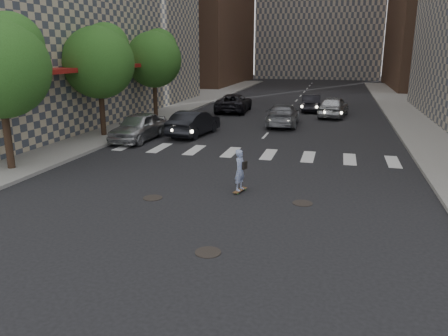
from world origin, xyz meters
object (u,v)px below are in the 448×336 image
object	(u,v)px
tree_c	(155,57)
traffic_car_b	(283,115)
tree_b	(100,59)
tree_a	(1,63)
silver_sedan	(139,127)
traffic_car_e	(311,103)
traffic_car_a	(194,123)
skateboarder	(240,170)
traffic_car_d	(334,107)
traffic_car_c	(234,103)

from	to	relation	value
tree_c	traffic_car_b	distance (m)	10.83
tree_b	tree_a	bearing A→B (deg)	-90.00
tree_b	tree_c	xyz separation A→B (m)	(0.00, 8.00, 0.00)
tree_b	silver_sedan	xyz separation A→B (m)	(2.45, -0.47, -3.84)
tree_a	traffic_car_e	xyz separation A→B (m)	(11.44, 22.93, -3.92)
traffic_car_a	silver_sedan	bearing A→B (deg)	48.54
tree_c	skateboarder	world-z (taller)	tree_c
tree_a	tree_b	size ratio (longest dim) A/B	1.00
silver_sedan	skateboarder	bearing A→B (deg)	-42.81
traffic_car_d	traffic_car_c	bearing A→B (deg)	1.60
silver_sedan	traffic_car_d	world-z (taller)	traffic_car_d
traffic_car_c	traffic_car_d	size ratio (longest dim) A/B	1.13
tree_a	traffic_car_c	world-z (taller)	tree_a
tree_b	skateboarder	xyz separation A→B (m)	(10.36, -8.46, -3.79)
tree_b	tree_c	world-z (taller)	same
tree_a	traffic_car_a	world-z (taller)	tree_a
tree_c	traffic_car_e	size ratio (longest dim) A/B	1.51
tree_a	traffic_car_b	distance (m)	18.34
tree_b	skateboarder	size ratio (longest dim) A/B	4.03
tree_a	traffic_car_d	distance (m)	24.30
skateboarder	traffic_car_e	xyz separation A→B (m)	(1.08, 23.39, -0.14)
tree_a	skateboarder	xyz separation A→B (m)	(10.36, -0.46, -3.79)
traffic_car_c	traffic_car_b	bearing A→B (deg)	126.95
tree_b	traffic_car_b	world-z (taller)	tree_b
tree_a	tree_c	size ratio (longest dim) A/B	1.00
traffic_car_b	traffic_car_d	xyz separation A→B (m)	(3.35, 5.08, 0.08)
tree_b	traffic_car_d	xyz separation A→B (m)	(13.39, 11.92, -3.82)
tree_c	traffic_car_c	distance (m)	8.00
tree_b	traffic_car_d	bearing A→B (deg)	41.68
traffic_car_d	traffic_car_a	bearing A→B (deg)	58.34
traffic_car_e	tree_a	bearing A→B (deg)	59.99
traffic_car_b	tree_b	bearing A→B (deg)	32.31
silver_sedan	traffic_car_d	xyz separation A→B (m)	(10.93, 12.39, 0.02)
tree_b	skateboarder	world-z (taller)	tree_b
traffic_car_b	traffic_car_e	distance (m)	8.21
traffic_car_a	traffic_car_c	xyz separation A→B (m)	(-0.05, 10.96, -0.01)
skateboarder	tree_c	bearing A→B (deg)	137.95
traffic_car_b	traffic_car_c	xyz separation A→B (m)	(-4.98, 5.98, 0.02)
traffic_car_d	traffic_car_e	distance (m)	3.59
silver_sedan	traffic_car_d	size ratio (longest dim) A/B	0.98
traffic_car_e	tree_c	bearing A→B (deg)	27.72
tree_c	silver_sedan	xyz separation A→B (m)	(2.45, -8.47, -3.84)
traffic_car_a	traffic_car_e	world-z (taller)	traffic_car_a
tree_b	traffic_car_e	size ratio (longest dim) A/B	1.51
silver_sedan	traffic_car_b	distance (m)	10.53
skateboarder	silver_sedan	world-z (taller)	skateboarder
tree_c	traffic_car_d	bearing A→B (deg)	16.31
silver_sedan	traffic_car_e	world-z (taller)	silver_sedan
skateboarder	traffic_car_b	bearing A→B (deg)	106.98
tree_a	traffic_car_a	xyz separation A→B (m)	(5.11, 9.86, -3.87)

